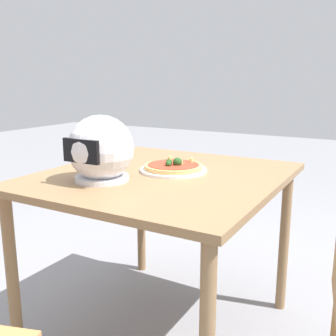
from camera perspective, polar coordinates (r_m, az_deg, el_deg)
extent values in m
plane|color=gray|center=(2.07, -0.72, -22.26)|extent=(14.00, 14.00, 0.00)
cube|color=olive|center=(1.75, -0.79, -1.28)|extent=(1.00, 1.08, 0.03)
cylinder|color=olive|center=(2.15, 16.35, -10.06)|extent=(0.05, 0.05, 0.75)
cylinder|color=olive|center=(2.47, -3.90, -6.50)|extent=(0.05, 0.05, 0.75)
cylinder|color=olive|center=(1.82, -21.45, -14.73)|extent=(0.05, 0.05, 0.75)
cylinder|color=white|center=(1.79, 0.77, -0.29)|extent=(0.30, 0.30, 0.01)
cylinder|color=tan|center=(1.78, 0.78, 0.18)|extent=(0.26, 0.26, 0.02)
cylinder|color=red|center=(1.78, 0.78, 0.51)|extent=(0.23, 0.23, 0.00)
sphere|color=#234C1E|center=(1.74, 0.09, 0.54)|extent=(0.03, 0.03, 0.03)
sphere|color=#234C1E|center=(1.79, 0.07, 0.89)|extent=(0.03, 0.03, 0.03)
sphere|color=#234C1E|center=(1.76, 1.38, 0.86)|extent=(0.04, 0.04, 0.04)
sphere|color=#234C1E|center=(1.75, 0.05, 0.64)|extent=(0.03, 0.03, 0.03)
cylinder|color=#E0D172|center=(1.83, 3.34, 1.16)|extent=(0.02, 0.02, 0.02)
cylinder|color=#E0D172|center=(1.80, 1.66, 0.87)|extent=(0.02, 0.02, 0.01)
cylinder|color=#E0D172|center=(1.88, 0.24, 1.45)|extent=(0.02, 0.02, 0.02)
cylinder|color=#E0D172|center=(1.78, 1.86, 0.80)|extent=(0.03, 0.03, 0.02)
sphere|color=silver|center=(1.62, -9.62, 2.83)|extent=(0.27, 0.27, 0.27)
cylinder|color=silver|center=(1.65, -9.46, -1.42)|extent=(0.22, 0.22, 0.02)
cube|color=black|center=(1.53, -12.41, 2.40)|extent=(0.17, 0.02, 0.09)
cylinder|color=#B7844C|center=(1.79, 22.88, -21.26)|extent=(0.04, 0.04, 0.43)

